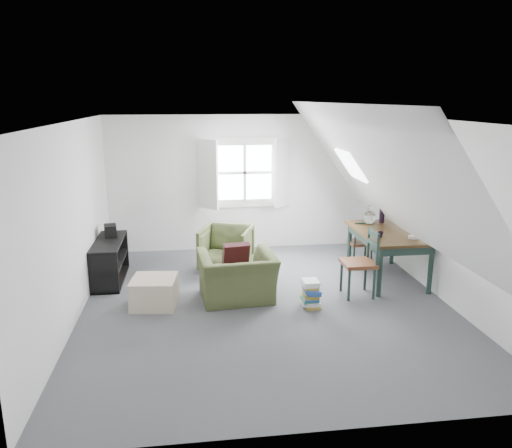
{
  "coord_description": "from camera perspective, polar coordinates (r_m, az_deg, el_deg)",
  "views": [
    {
      "loc": [
        -1.0,
        -6.36,
        2.79
      ],
      "look_at": [
        -0.07,
        0.6,
        1.01
      ],
      "focal_mm": 35.0,
      "sensor_mm": 36.0,
      "label": 1
    }
  ],
  "objects": [
    {
      "name": "ottoman",
      "position": [
        7.05,
        -11.54,
        -7.61
      ],
      "size": [
        0.66,
        0.66,
        0.4
      ],
      "primitive_type": "cube",
      "rotation": [
        0.0,
        0.0,
        -0.11
      ],
      "color": "#C1AD95",
      "rests_on": "floor"
    },
    {
      "name": "skylight",
      "position": [
        8.14,
        10.78,
        6.62
      ],
      "size": [
        0.35,
        0.75,
        0.47
      ],
      "primitive_type": "cube",
      "rotation": [
        0.0,
        0.95,
        0.0
      ],
      "color": "white",
      "rests_on": "slope_right"
    },
    {
      "name": "magazine_stack",
      "position": [
        6.92,
        6.31,
        -7.93
      ],
      "size": [
        0.28,
        0.33,
        0.37
      ],
      "rotation": [
        0.0,
        0.0,
        0.23
      ],
      "color": "#B29933",
      "rests_on": "floor"
    },
    {
      "name": "wall_front",
      "position": [
        4.05,
        7.31,
        -8.21
      ],
      "size": [
        5.0,
        0.0,
        5.0
      ],
      "primitive_type": "plane",
      "rotation": [
        -1.57,
        0.0,
        0.0
      ],
      "color": "white",
      "rests_on": "ground"
    },
    {
      "name": "armchair_far",
      "position": [
        8.39,
        -3.38,
        -5.22
      ],
      "size": [
        1.01,
        1.02,
        0.74
      ],
      "primitive_type": "imported",
      "rotation": [
        0.0,
        0.0,
        -0.34
      ],
      "color": "#444E2C",
      "rests_on": "floor"
    },
    {
      "name": "dining_table",
      "position": [
        8.03,
        14.85,
        -1.51
      ],
      "size": [
        0.93,
        1.56,
        0.78
      ],
      "rotation": [
        0.0,
        0.0,
        -0.07
      ],
      "color": "#31200D",
      "rests_on": "floor"
    },
    {
      "name": "wall_right",
      "position": [
        7.42,
        20.73,
        1.33
      ],
      "size": [
        0.0,
        5.5,
        5.5
      ],
      "primitive_type": "plane",
      "rotation": [
        1.57,
        0.0,
        -1.57
      ],
      "color": "white",
      "rests_on": "ground"
    },
    {
      "name": "media_shelf",
      "position": [
        8.11,
        -16.39,
        -4.32
      ],
      "size": [
        0.42,
        1.25,
        0.64
      ],
      "rotation": [
        0.0,
        0.0,
        0.01
      ],
      "color": "black",
      "rests_on": "floor"
    },
    {
      "name": "armchair_near",
      "position": [
        7.2,
        -2.15,
        -8.57
      ],
      "size": [
        1.12,
        1.0,
        0.68
      ],
      "primitive_type": "imported",
      "rotation": [
        0.0,
        0.0,
        3.23
      ],
      "color": "#444E2C",
      "rests_on": "floor"
    },
    {
      "name": "paper_box",
      "position": [
        7.69,
        17.54,
        -1.45
      ],
      "size": [
        0.15,
        0.12,
        0.04
      ],
      "primitive_type": "cube",
      "rotation": [
        0.0,
        0.0,
        -0.3
      ],
      "color": "white",
      "rests_on": "dining_table"
    },
    {
      "name": "wall_back",
      "position": [
        9.3,
        -1.33,
        4.7
      ],
      "size": [
        5.0,
        0.0,
        5.0
      ],
      "primitive_type": "plane",
      "rotation": [
        1.57,
        0.0,
        0.0
      ],
      "color": "white",
      "rests_on": "ground"
    },
    {
      "name": "electronics_box",
      "position": [
        8.26,
        -16.31,
        -0.79
      ],
      "size": [
        0.23,
        0.29,
        0.21
      ],
      "primitive_type": "cube",
      "rotation": [
        0.0,
        0.0,
        0.18
      ],
      "color": "black",
      "rests_on": "media_shelf"
    },
    {
      "name": "vase_twigs",
      "position": [
        8.5,
        14.2,
        1.18
      ],
      "size": [
        0.09,
        0.1,
        0.69
      ],
      "rotation": [
        0.0,
        0.0,
        -0.05
      ],
      "color": "black",
      "rests_on": "dining_table"
    },
    {
      "name": "dining_chair_far",
      "position": [
        8.62,
        11.9,
        -2.05
      ],
      "size": [
        0.38,
        0.38,
        0.8
      ],
      "rotation": [
        0.0,
        0.0,
        3.34
      ],
      "color": "#5C2D16",
      "rests_on": "floor"
    },
    {
      "name": "dormer_window",
      "position": [
        9.19,
        -1.28,
        5.85
      ],
      "size": [
        1.71,
        0.35,
        1.3
      ],
      "color": "white",
      "rests_on": "wall_back"
    },
    {
      "name": "throw_pillow",
      "position": [
        7.13,
        -2.31,
        -3.6
      ],
      "size": [
        0.4,
        0.27,
        0.39
      ],
      "primitive_type": "cube",
      "rotation": [
        0.31,
        0.0,
        0.16
      ],
      "color": "#3A0F14",
      "rests_on": "armchair_near"
    },
    {
      "name": "wall_left",
      "position": [
        6.72,
        -20.3,
        0.09
      ],
      "size": [
        0.0,
        5.5,
        5.5
      ],
      "primitive_type": "plane",
      "rotation": [
        1.57,
        0.0,
        1.57
      ],
      "color": "white",
      "rests_on": "ground"
    },
    {
      "name": "floor",
      "position": [
        7.02,
        1.22,
        -9.18
      ],
      "size": [
        5.5,
        5.5,
        0.0
      ],
      "primitive_type": "plane",
      "color": "#4D4E53",
      "rests_on": "ground"
    },
    {
      "name": "demijohn",
      "position": [
        8.33,
        12.84,
        0.8
      ],
      "size": [
        0.22,
        0.22,
        0.31
      ],
      "rotation": [
        0.0,
        0.0,
        0.38
      ],
      "color": "silver",
      "rests_on": "dining_table"
    },
    {
      "name": "cup",
      "position": [
        7.65,
        14.0,
        -1.45
      ],
      "size": [
        0.1,
        0.1,
        0.08
      ],
      "primitive_type": "imported",
      "rotation": [
        0.0,
        0.0,
        -0.17
      ],
      "color": "black",
      "rests_on": "dining_table"
    },
    {
      "name": "ceiling",
      "position": [
        6.45,
        1.34,
        11.66
      ],
      "size": [
        5.5,
        5.5,
        0.0
      ],
      "primitive_type": "plane",
      "rotation": [
        3.14,
        0.0,
        0.0
      ],
      "color": "white",
      "rests_on": "wall_back"
    },
    {
      "name": "slope_right",
      "position": [
        6.93,
        14.13,
        5.39
      ],
      "size": [
        3.19,
        5.5,
        4.48
      ],
      "primitive_type": "plane",
      "rotation": [
        0.0,
        -2.19,
        0.0
      ],
      "color": "white",
      "rests_on": "wall_right"
    },
    {
      "name": "slope_left",
      "position": [
        6.47,
        -12.44,
        4.88
      ],
      "size": [
        3.19,
        5.5,
        4.48
      ],
      "primitive_type": "plane",
      "rotation": [
        0.0,
        2.19,
        0.0
      ],
      "color": "white",
      "rests_on": "wall_left"
    },
    {
      "name": "dining_chair_near",
      "position": [
        7.32,
        11.9,
        -4.27
      ],
      "size": [
        0.45,
        0.45,
        0.97
      ],
      "rotation": [
        0.0,
        0.0,
        -1.42
      ],
      "color": "#5C2D16",
      "rests_on": "floor"
    }
  ]
}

